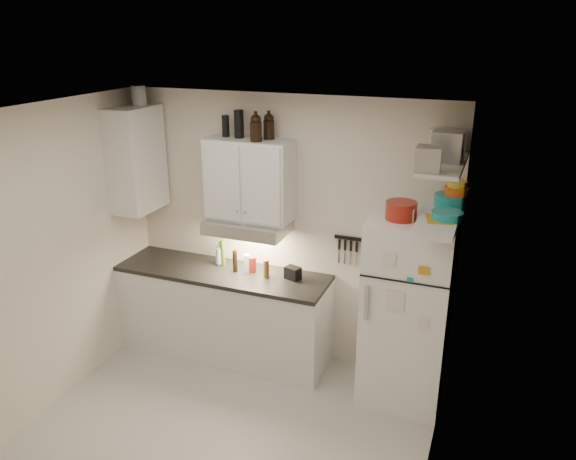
% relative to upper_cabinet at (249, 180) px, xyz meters
% --- Properties ---
extents(floor, '(3.20, 3.00, 0.02)m').
position_rel_upper_cabinet_xyz_m(floor, '(0.30, -1.33, -1.84)').
color(floor, beige).
rests_on(floor, ground).
extents(ceiling, '(3.20, 3.00, 0.02)m').
position_rel_upper_cabinet_xyz_m(ceiling, '(0.30, -1.33, 0.78)').
color(ceiling, white).
rests_on(ceiling, ground).
extents(back_wall, '(3.20, 0.02, 2.60)m').
position_rel_upper_cabinet_xyz_m(back_wall, '(0.30, 0.18, -0.53)').
color(back_wall, beige).
rests_on(back_wall, ground).
extents(left_wall, '(0.02, 3.00, 2.60)m').
position_rel_upper_cabinet_xyz_m(left_wall, '(-1.31, -1.33, -0.53)').
color(left_wall, beige).
rests_on(left_wall, ground).
extents(right_wall, '(0.02, 3.00, 2.60)m').
position_rel_upper_cabinet_xyz_m(right_wall, '(1.91, -1.33, -0.53)').
color(right_wall, beige).
rests_on(right_wall, ground).
extents(base_cabinet, '(2.10, 0.60, 0.88)m').
position_rel_upper_cabinet_xyz_m(base_cabinet, '(-0.25, -0.14, -1.39)').
color(base_cabinet, white).
rests_on(base_cabinet, floor).
extents(countertop, '(2.10, 0.62, 0.04)m').
position_rel_upper_cabinet_xyz_m(countertop, '(-0.25, -0.14, -0.93)').
color(countertop, black).
rests_on(countertop, base_cabinet).
extents(upper_cabinet, '(0.80, 0.33, 0.75)m').
position_rel_upper_cabinet_xyz_m(upper_cabinet, '(0.00, 0.00, 0.00)').
color(upper_cabinet, white).
rests_on(upper_cabinet, back_wall).
extents(side_cabinet, '(0.33, 0.55, 1.00)m').
position_rel_upper_cabinet_xyz_m(side_cabinet, '(-1.14, -0.14, 0.12)').
color(side_cabinet, white).
rests_on(side_cabinet, left_wall).
extents(range_hood, '(0.76, 0.46, 0.12)m').
position_rel_upper_cabinet_xyz_m(range_hood, '(0.00, -0.06, -0.44)').
color(range_hood, silver).
rests_on(range_hood, back_wall).
extents(fridge, '(0.70, 0.68, 1.70)m').
position_rel_upper_cabinet_xyz_m(fridge, '(1.55, -0.18, -0.98)').
color(fridge, white).
rests_on(fridge, floor).
extents(shelf_hi, '(0.30, 0.95, 0.03)m').
position_rel_upper_cabinet_xyz_m(shelf_hi, '(1.75, -0.31, 0.38)').
color(shelf_hi, white).
rests_on(shelf_hi, right_wall).
extents(shelf_lo, '(0.30, 0.95, 0.03)m').
position_rel_upper_cabinet_xyz_m(shelf_lo, '(1.75, -0.31, -0.07)').
color(shelf_lo, white).
rests_on(shelf_lo, right_wall).
extents(knife_strip, '(0.42, 0.02, 0.03)m').
position_rel_upper_cabinet_xyz_m(knife_strip, '(1.00, 0.15, -0.51)').
color(knife_strip, black).
rests_on(knife_strip, back_wall).
extents(dutch_oven, '(0.28, 0.28, 0.14)m').
position_rel_upper_cabinet_xyz_m(dutch_oven, '(1.45, -0.25, -0.05)').
color(dutch_oven, maroon).
rests_on(dutch_oven, fridge).
extents(book_stack, '(0.24, 0.27, 0.08)m').
position_rel_upper_cabinet_xyz_m(book_stack, '(1.76, -0.37, -0.09)').
color(book_stack, orange).
rests_on(book_stack, fridge).
extents(spice_jar, '(0.07, 0.07, 0.11)m').
position_rel_upper_cabinet_xyz_m(spice_jar, '(1.53, -0.30, -0.07)').
color(spice_jar, silver).
rests_on(spice_jar, fridge).
extents(stock_pot, '(0.26, 0.26, 0.18)m').
position_rel_upper_cabinet_xyz_m(stock_pot, '(1.70, 0.02, 0.48)').
color(stock_pot, silver).
rests_on(stock_pot, shelf_hi).
extents(tin_a, '(0.24, 0.22, 0.22)m').
position_rel_upper_cabinet_xyz_m(tin_a, '(1.77, -0.32, 0.50)').
color(tin_a, '#AAAAAD').
rests_on(tin_a, shelf_hi).
extents(tin_b, '(0.18, 0.18, 0.17)m').
position_rel_upper_cabinet_xyz_m(tin_b, '(1.68, -0.67, 0.48)').
color(tin_b, '#AAAAAD').
rests_on(tin_b, shelf_hi).
extents(bowl_teal, '(0.25, 0.25, 0.10)m').
position_rel_upper_cabinet_xyz_m(bowl_teal, '(1.79, -0.01, -0.00)').
color(bowl_teal, teal).
rests_on(bowl_teal, shelf_lo).
extents(bowl_orange, '(0.20, 0.20, 0.06)m').
position_rel_upper_cabinet_xyz_m(bowl_orange, '(1.84, 0.02, 0.08)').
color(bowl_orange, '#D74E14').
rests_on(bowl_orange, bowl_teal).
extents(bowl_yellow, '(0.16, 0.16, 0.05)m').
position_rel_upper_cabinet_xyz_m(bowl_yellow, '(1.84, 0.02, 0.13)').
color(bowl_yellow, gold).
rests_on(bowl_yellow, bowl_orange).
extents(plates, '(0.30, 0.30, 0.06)m').
position_rel_upper_cabinet_xyz_m(plates, '(1.81, -0.35, -0.02)').
color(plates, teal).
rests_on(plates, shelf_lo).
extents(growler_a, '(0.13, 0.13, 0.25)m').
position_rel_upper_cabinet_xyz_m(growler_a, '(0.11, -0.07, 0.50)').
color(growler_a, black).
rests_on(growler_a, upper_cabinet).
extents(growler_b, '(0.10, 0.10, 0.24)m').
position_rel_upper_cabinet_xyz_m(growler_b, '(0.17, 0.07, 0.49)').
color(growler_b, black).
rests_on(growler_b, upper_cabinet).
extents(thermos_a, '(0.10, 0.10, 0.25)m').
position_rel_upper_cabinet_xyz_m(thermos_a, '(-0.10, 0.03, 0.50)').
color(thermos_a, black).
rests_on(thermos_a, upper_cabinet).
extents(thermos_b, '(0.08, 0.08, 0.20)m').
position_rel_upper_cabinet_xyz_m(thermos_b, '(-0.24, 0.04, 0.47)').
color(thermos_b, black).
rests_on(thermos_b, upper_cabinet).
extents(side_jar, '(0.17, 0.17, 0.18)m').
position_rel_upper_cabinet_xyz_m(side_jar, '(-1.13, -0.01, 0.72)').
color(side_jar, silver).
rests_on(side_jar, side_cabinet).
extents(soap_bottle, '(0.12, 0.12, 0.27)m').
position_rel_upper_cabinet_xyz_m(soap_bottle, '(-0.34, -0.00, -0.77)').
color(soap_bottle, white).
rests_on(soap_bottle, countertop).
extents(pepper_mill, '(0.07, 0.07, 0.18)m').
position_rel_upper_cabinet_xyz_m(pepper_mill, '(0.21, -0.12, -0.82)').
color(pepper_mill, brown).
rests_on(pepper_mill, countertop).
extents(oil_bottle, '(0.05, 0.05, 0.27)m').
position_rel_upper_cabinet_xyz_m(oil_bottle, '(-0.30, -0.01, -0.77)').
color(oil_bottle, '#42681A').
rests_on(oil_bottle, countertop).
extents(vinegar_bottle, '(0.06, 0.06, 0.22)m').
position_rel_upper_cabinet_xyz_m(vinegar_bottle, '(-0.13, -0.10, -0.79)').
color(vinegar_bottle, black).
rests_on(vinegar_bottle, countertop).
extents(clear_bottle, '(0.07, 0.07, 0.18)m').
position_rel_upper_cabinet_xyz_m(clear_bottle, '(-0.02, -0.07, -0.81)').
color(clear_bottle, silver).
rests_on(clear_bottle, countertop).
extents(red_jar, '(0.10, 0.10, 0.15)m').
position_rel_upper_cabinet_xyz_m(red_jar, '(0.03, -0.05, -0.83)').
color(red_jar, maroon).
rests_on(red_jar, countertop).
extents(caddy, '(0.16, 0.14, 0.12)m').
position_rel_upper_cabinet_xyz_m(caddy, '(0.45, -0.06, -0.85)').
color(caddy, black).
rests_on(caddy, countertop).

